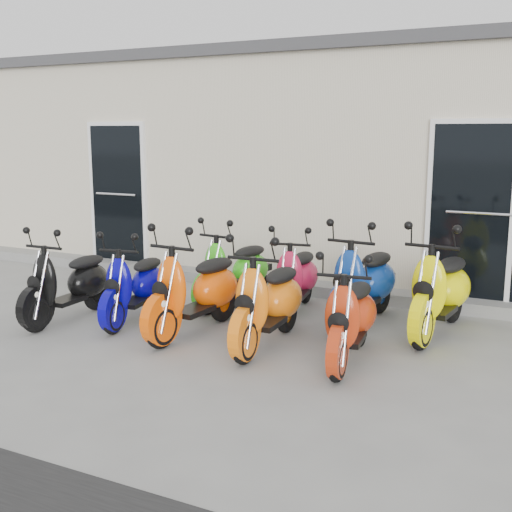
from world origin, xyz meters
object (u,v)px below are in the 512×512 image
object	(u,v)px
scooter_front_black	(67,272)
scooter_back_yellow	(441,277)
scooter_back_blue	(364,271)
scooter_front_red	(351,305)
scooter_front_orange_a	(195,278)
scooter_front_orange_b	(268,289)
scooter_back_green	(234,261)
scooter_back_red	(297,268)
scooter_front_blue	(135,275)

from	to	relation	value
scooter_front_black	scooter_back_yellow	distance (m)	4.18
scooter_back_blue	scooter_front_red	bearing A→B (deg)	-72.25
scooter_front_orange_a	scooter_back_blue	xyz separation A→B (m)	(1.52, 1.14, -0.00)
scooter_front_orange_b	scooter_front_orange_a	bearing A→B (deg)	175.36
scooter_front_black	scooter_back_green	size ratio (longest dim) A/B	0.99
scooter_front_black	scooter_front_orange_b	world-z (taller)	scooter_front_orange_b
scooter_front_orange_b	scooter_back_blue	world-z (taller)	scooter_back_blue
scooter_front_black	scooter_back_red	distance (m)	2.68
scooter_front_black	scooter_back_yellow	size ratio (longest dim) A/B	0.89
scooter_front_blue	scooter_back_blue	distance (m)	2.61
scooter_back_red	scooter_back_yellow	bearing A→B (deg)	-12.51
scooter_front_blue	scooter_back_yellow	xyz separation A→B (m)	(3.23, 1.04, 0.09)
scooter_back_red	scooter_back_yellow	size ratio (longest dim) A/B	0.87
scooter_back_green	scooter_back_yellow	world-z (taller)	scooter_back_yellow
scooter_front_black	scooter_back_blue	xyz separation A→B (m)	(3.10, 1.36, 0.05)
scooter_back_blue	scooter_back_yellow	world-z (taller)	scooter_back_yellow
scooter_front_orange_a	scooter_back_yellow	size ratio (longest dim) A/B	0.98
scooter_front_red	scooter_back_green	distance (m)	2.35
scooter_front_black	scooter_back_green	bearing A→B (deg)	44.12
scooter_front_red	scooter_front_black	bearing A→B (deg)	175.63
scooter_front_black	scooter_front_red	xyz separation A→B (m)	(3.36, 0.11, -0.01)
scooter_front_blue	scooter_back_green	size ratio (longest dim) A/B	0.95
scooter_back_green	scooter_front_orange_b	bearing A→B (deg)	-41.13
scooter_back_green	scooter_front_blue	bearing A→B (deg)	-112.95
scooter_back_green	scooter_front_black	bearing A→B (deg)	-126.18
scooter_front_orange_b	scooter_back_yellow	bearing A→B (deg)	35.91
scooter_back_red	scooter_back_blue	size ratio (longest dim) A/B	0.89
scooter_front_black	scooter_front_orange_b	distance (m)	2.48
scooter_back_red	scooter_back_yellow	distance (m)	1.71
scooter_back_green	scooter_back_yellow	bearing A→B (deg)	6.57
scooter_front_orange_b	scooter_front_blue	bearing A→B (deg)	173.79
scooter_front_orange_a	scooter_front_blue	bearing A→B (deg)	179.08
scooter_back_red	scooter_back_blue	world-z (taller)	scooter_back_blue
scooter_front_blue	scooter_front_orange_a	xyz separation A→B (m)	(0.86, -0.08, 0.07)
scooter_front_red	scooter_back_blue	size ratio (longest dim) A/B	0.90
scooter_front_black	scooter_back_yellow	bearing A→B (deg)	17.52
scooter_front_orange_b	scooter_front_red	bearing A→B (deg)	-6.52
scooter_front_orange_a	scooter_back_yellow	xyz separation A→B (m)	(2.37, 1.13, 0.01)
scooter_front_blue	scooter_front_orange_b	size ratio (longest dim) A/B	0.91
scooter_front_orange_b	scooter_back_green	bearing A→B (deg)	128.23
scooter_front_orange_a	scooter_back_blue	distance (m)	1.90
scooter_back_red	scooter_back_green	bearing A→B (deg)	172.85
scooter_front_blue	scooter_back_blue	xyz separation A→B (m)	(2.38, 1.06, 0.07)
scooter_front_black	scooter_back_blue	size ratio (longest dim) A/B	0.91
scooter_back_yellow	scooter_front_red	bearing A→B (deg)	-109.80
scooter_front_orange_b	scooter_front_red	xyz separation A→B (m)	(0.89, -0.07, -0.04)
scooter_back_yellow	scooter_front_blue	bearing A→B (deg)	-156.18
scooter_front_orange_b	scooter_front_red	size ratio (longest dim) A/B	1.07
scooter_back_blue	scooter_back_green	bearing A→B (deg)	-176.09
scooter_front_red	scooter_front_orange_a	bearing A→B (deg)	170.33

